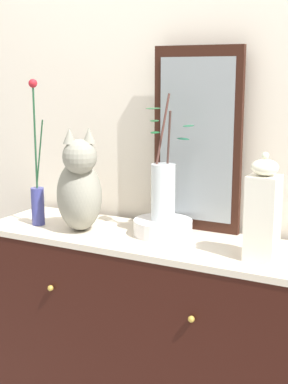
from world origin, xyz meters
The scene contains 9 objects.
wall_back centered at (0.00, 0.29, 1.30)m, with size 4.40×0.08×2.60m, color #EFE3D1.
sideboard centered at (0.00, 0.00, 0.46)m, with size 1.38×0.45×0.91m.
mirror_leaning centered at (0.14, 0.19, 1.28)m, with size 0.38×0.03×0.74m.
cat_sitting centered at (-0.27, -0.05, 1.09)m, with size 0.37×0.42×0.43m.
vase_slim_green centered at (-0.48, -0.06, 1.05)m, with size 0.07×0.06×0.61m.
bowl_porcelain centered at (0.06, 0.05, 0.94)m, with size 0.24×0.24×0.06m, color silver.
vase_glass_clear centered at (0.06, 0.05, 1.10)m, with size 0.21×0.14×0.50m.
jar_lidded_porcelain centered at (0.49, -0.06, 1.09)m, with size 0.10×0.10×0.38m.
candle_pillar centered at (0.49, 0.07, 0.96)m, with size 0.04×0.04×0.11m.
Camera 1 is at (1.01, -1.90, 1.55)m, focal length 52.37 mm.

